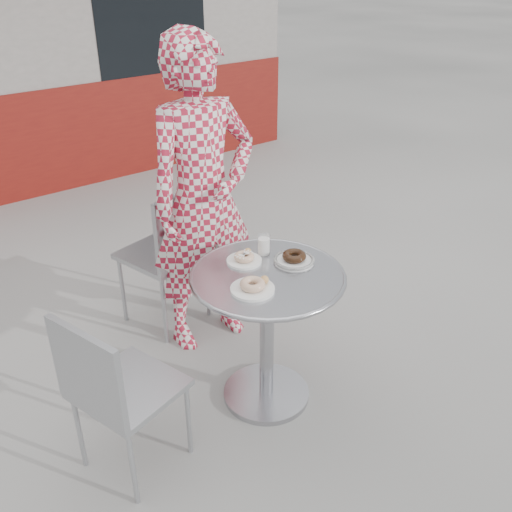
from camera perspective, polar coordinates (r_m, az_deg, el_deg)
ground at (r=3.19m, az=0.89°, el=-14.43°), size 60.00×60.00×0.00m
bistro_table at (r=2.87m, az=1.13°, el=-5.08°), size 0.77×0.77×0.78m
chair_far at (r=3.69m, az=-8.95°, el=-2.42°), size 0.55×0.55×0.95m
chair_left at (r=2.78m, az=-12.37°, el=-15.63°), size 0.52×0.51×0.87m
seated_person at (r=3.24m, az=-5.30°, el=5.65°), size 0.68×0.46×1.83m
plate_far at (r=2.87m, az=-1.17°, el=-0.22°), size 0.18×0.18×0.05m
plate_near at (r=2.63m, az=-0.28°, el=-3.05°), size 0.21×0.21×0.06m
plate_checker at (r=2.87m, az=3.83°, el=-0.29°), size 0.21×0.21×0.05m
milk_cup at (r=2.92m, az=0.78°, el=1.08°), size 0.07×0.07×0.10m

